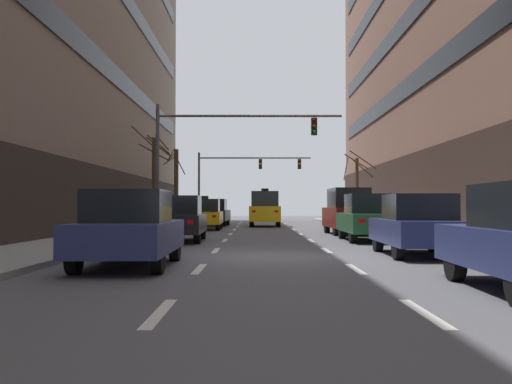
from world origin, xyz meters
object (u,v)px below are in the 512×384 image
Objects in this scene: car_driving_2 at (212,213)px; car_parked_2 at (369,218)px; traffic_signal_1 at (239,171)px; taxi_driving_0 at (203,215)px; street_tree_2 at (153,178)px; car_parked_3 at (347,211)px; street_tree_1 at (175,184)px; car_driving_3 at (128,229)px; street_tree_0 at (356,186)px; taxi_driving_4 at (264,209)px; car_parked_1 at (416,225)px; car_driving_1 at (176,219)px; traffic_signal_0 at (214,143)px.

car_driving_2 is 17.78m from car_parked_2.
traffic_signal_1 is at bearing 82.60° from car_driving_2.
taxi_driving_0 is 0.79× the size of street_tree_2.
street_tree_1 reaches higher than car_parked_3.
car_driving_3 is 27.17m from street_tree_0.
traffic_signal_1 is at bearing 98.81° from taxi_driving_4.
car_parked_3 is (0.00, 11.51, 0.26)m from car_parked_1.
taxi_driving_0 is at bearing -10.40° from street_tree_2.
car_driving_1 is 11.67m from street_tree_2.
car_driving_3 is 15.98m from car_parked_3.
taxi_driving_4 is at bearing 109.38° from car_parked_3.
traffic_signal_0 is at bearing 82.97° from car_driving_1.
car_parked_1 is at bearing -67.14° from taxi_driving_0.
taxi_driving_0 is at bearing 124.32° from car_parked_2.
taxi_driving_4 is (3.38, 5.22, 0.28)m from taxi_driving_0.
car_driving_3 is 37.15m from traffic_signal_1.
traffic_signal_0 is 1.94× the size of street_tree_0.
traffic_signal_1 is (1.38, 36.97, 3.42)m from car_driving_3.
street_tree_0 reaches higher than taxi_driving_0.
car_parked_3 is (3.67, -10.43, -0.05)m from taxi_driving_4.
traffic_signal_0 is (-2.55, -8.73, 3.26)m from taxi_driving_4.
taxi_driving_4 is 1.06× the size of car_parked_1.
taxi_driving_4 reaches higher than car_parked_1.
car_driving_2 is at bearing 90.22° from car_driving_3.
car_parked_2 is at bearing -55.68° from taxi_driving_0.
car_parked_3 is at bearing 37.35° from car_driving_1.
car_parked_3 is 0.78× the size of street_tree_2.
taxi_driving_0 is at bearing -73.43° from street_tree_1.
street_tree_2 is (-2.85, 0.52, 2.05)m from taxi_driving_0.
traffic_signal_0 reaches higher than street_tree_1.
street_tree_2 is at bearing 119.86° from car_parked_1.
street_tree_2 is at bearing 169.60° from taxi_driving_0.
taxi_driving_4 is 9.66m from traffic_signal_0.
street_tree_0 is at bearing 32.21° from taxi_driving_0.
car_driving_1 is 0.47× the size of traffic_signal_1.
street_tree_1 is 0.95× the size of street_tree_2.
traffic_signal_0 reaches higher than street_tree_0.
car_driving_2 is (0.02, 6.00, 0.04)m from taxi_driving_0.
car_driving_1 is at bearing -75.87° from street_tree_2.
taxi_driving_4 is at bearing -173.55° from street_tree_0.
car_parked_2 is at bearing -78.67° from traffic_signal_1.
taxi_driving_0 is 6.00m from car_driving_2.
street_tree_0 reaches higher than taxi_driving_4.
taxi_driving_4 is at bearing -81.19° from traffic_signal_1.
car_parked_3 is (0.00, 5.12, 0.19)m from car_parked_2.
traffic_signal_1 is 2.03× the size of street_tree_0.
car_parked_3 reaches higher than car_parked_2.
traffic_signal_0 reaches higher than car_driving_1.
car_driving_3 is 0.78× the size of street_tree_2.
street_tree_0 is at bearing 6.45° from taxi_driving_4.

